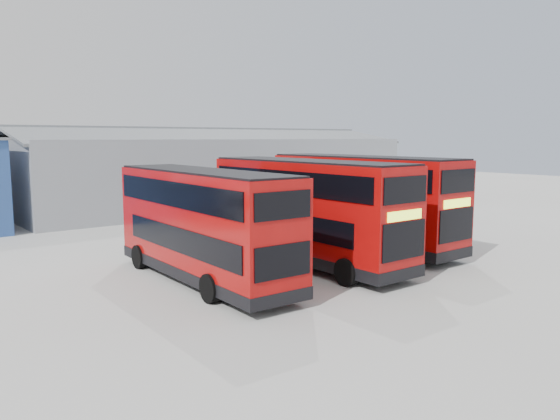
# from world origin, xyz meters

# --- Properties ---
(ground_plane) EXTENTS (120.00, 120.00, 0.00)m
(ground_plane) POSITION_xyz_m (0.00, 0.00, 0.00)
(ground_plane) COLOR #A8A7A2
(ground_plane) RESTS_ON ground
(maintenance_shed) EXTENTS (30.50, 12.00, 5.89)m
(maintenance_shed) POSITION_xyz_m (8.00, 20.00, 2.60)
(maintenance_shed) COLOR #90949D
(maintenance_shed) RESTS_ON ground
(double_decker_left) EXTENTS (2.70, 9.54, 4.00)m
(double_decker_left) POSITION_xyz_m (-5.03, -0.12, 1.99)
(double_decker_left) COLOR #A10909
(double_decker_left) RESTS_ON ground
(double_decker_centre) EXTENTS (2.69, 10.05, 4.23)m
(double_decker_centre) POSITION_xyz_m (-0.30, -0.33, 2.10)
(double_decker_centre) COLOR #A10909
(double_decker_centre) RESTS_ON ground
(double_decker_right) EXTENTS (2.71, 10.17, 4.28)m
(double_decker_right) POSITION_xyz_m (3.80, 0.44, 2.13)
(double_decker_right) COLOR #A10909
(double_decker_right) RESTS_ON ground
(single_decker_blue) EXTENTS (2.72, 9.89, 2.66)m
(single_decker_blue) POSITION_xyz_m (7.80, 4.27, 1.32)
(single_decker_blue) COLOR #0B1234
(single_decker_blue) RESTS_ON ground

